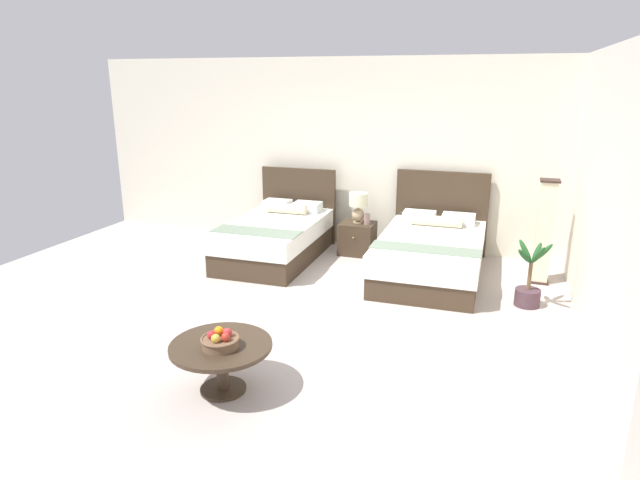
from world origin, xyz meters
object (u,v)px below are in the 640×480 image
object	(u,v)px
coffee_table	(221,353)
potted_palm	(529,286)
bed_near_corner	(431,253)
bed_near_window	(276,237)
table_lamp	(358,205)
vase	(367,219)
floor_lamp_corner	(544,232)
fruit_bowl	(220,340)
nightstand	(357,238)

from	to	relation	value
coffee_table	potted_palm	xyz separation A→B (m)	(2.49, 2.78, -0.11)
bed_near_corner	bed_near_window	bearing A→B (deg)	-179.81
bed_near_corner	table_lamp	size ratio (longest dim) A/B	4.96
bed_near_corner	vase	distance (m)	1.19
coffee_table	floor_lamp_corner	world-z (taller)	floor_lamp_corner
table_lamp	vase	xyz separation A→B (m)	(0.15, -0.06, -0.19)
table_lamp	coffee_table	size ratio (longest dim) A/B	0.53
fruit_bowl	bed_near_corner	bearing A→B (deg)	70.76
nightstand	coffee_table	distance (m)	4.06
nightstand	floor_lamp_corner	size ratio (longest dim) A/B	0.38
vase	potted_palm	distance (m)	2.60
vase	potted_palm	xyz separation A→B (m)	(2.26, -1.24, -0.32)
bed_near_window	vase	size ratio (longest dim) A/B	12.97
fruit_bowl	floor_lamp_corner	distance (m)	4.55
potted_palm	coffee_table	bearing A→B (deg)	-131.83
nightstand	potted_palm	size ratio (longest dim) A/B	0.62
bed_near_window	fruit_bowl	world-z (taller)	bed_near_window
bed_near_corner	nightstand	xyz separation A→B (m)	(-1.18, 0.59, -0.07)
table_lamp	vase	world-z (taller)	table_lamp
bed_near_window	coffee_table	xyz separation A→B (m)	(0.99, -3.46, 0.02)
table_lamp	fruit_bowl	xyz separation A→B (m)	(-0.05, -4.13, -0.26)
bed_near_window	nightstand	distance (m)	1.23
bed_near_window	potted_palm	world-z (taller)	bed_near_window
potted_palm	bed_near_corner	bearing A→B (deg)	150.53
bed_near_window	fruit_bowl	size ratio (longest dim) A/B	6.51
table_lamp	coffee_table	distance (m)	4.10
fruit_bowl	potted_palm	xyz separation A→B (m)	(2.46, 2.83, -0.26)
fruit_bowl	floor_lamp_corner	bearing A→B (deg)	54.87
table_lamp	bed_near_window	bearing A→B (deg)	-150.06
coffee_table	floor_lamp_corner	xyz separation A→B (m)	(2.64, 3.66, 0.33)
fruit_bowl	potted_palm	distance (m)	3.76
nightstand	potted_palm	bearing A→B (deg)	-28.00
nightstand	potted_palm	xyz separation A→B (m)	(2.41, -1.28, -0.00)
vase	nightstand	bearing A→B (deg)	165.31
bed_near_corner	vase	xyz separation A→B (m)	(-1.03, 0.55, 0.25)
vase	fruit_bowl	xyz separation A→B (m)	(-0.20, -4.07, -0.07)
table_lamp	coffee_table	bearing A→B (deg)	-91.04
vase	coffee_table	bearing A→B (deg)	-93.22
bed_near_window	fruit_bowl	xyz separation A→B (m)	(1.02, -3.52, 0.17)
floor_lamp_corner	potted_palm	distance (m)	1.00
nightstand	coffee_table	xyz separation A→B (m)	(-0.07, -4.06, 0.11)
coffee_table	floor_lamp_corner	bearing A→B (deg)	54.20
table_lamp	floor_lamp_corner	size ratio (longest dim) A/B	0.33
fruit_bowl	potted_palm	world-z (taller)	potted_palm
bed_near_corner	potted_palm	distance (m)	1.41
coffee_table	nightstand	bearing A→B (deg)	88.96
bed_near_corner	floor_lamp_corner	size ratio (longest dim) A/B	1.65
coffee_table	fruit_bowl	size ratio (longest dim) A/B	2.68
fruit_bowl	floor_lamp_corner	size ratio (longest dim) A/B	0.24
potted_palm	nightstand	bearing A→B (deg)	152.00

